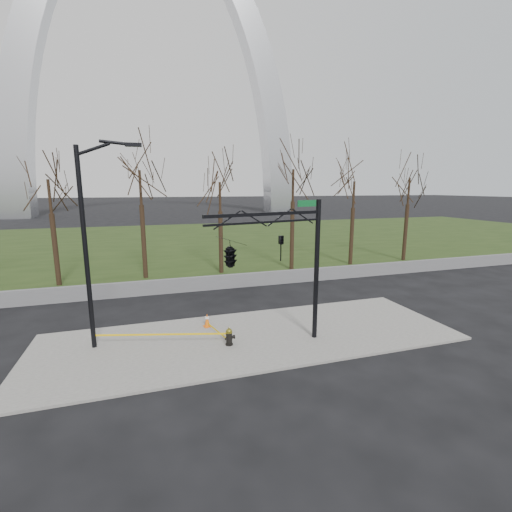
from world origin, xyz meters
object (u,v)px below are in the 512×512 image
object	(u,v)px
fire_hydrant	(229,337)
traffic_signal_mast	(249,252)
street_light	(90,234)
traffic_cone	(207,320)

from	to	relation	value
fire_hydrant	traffic_signal_mast	world-z (taller)	traffic_signal_mast
fire_hydrant	traffic_signal_mast	size ratio (longest dim) A/B	0.13
street_light	traffic_signal_mast	distance (m)	6.15
traffic_cone	street_light	distance (m)	6.27
traffic_signal_mast	traffic_cone	bearing A→B (deg)	95.52
traffic_cone	traffic_signal_mast	world-z (taller)	traffic_signal_mast
traffic_cone	traffic_signal_mast	distance (m)	5.07
fire_hydrant	street_light	world-z (taller)	street_light
street_light	traffic_signal_mast	size ratio (longest dim) A/B	1.37
street_light	fire_hydrant	bearing A→B (deg)	-12.41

